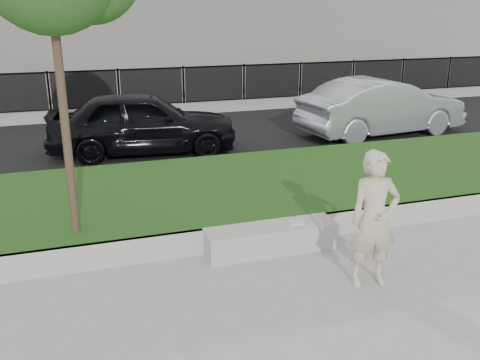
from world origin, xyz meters
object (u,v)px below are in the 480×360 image
object	(u,v)px
car_dark	(143,122)
car_silver	(382,107)
book	(296,223)
stone_bench	(271,238)
man	(374,220)

from	to	relation	value
car_dark	car_silver	distance (m)	6.77
book	stone_bench	bearing A→B (deg)	-173.77
car_dark	car_silver	world-z (taller)	car_silver
book	car_silver	distance (m)	8.13
car_silver	stone_bench	bearing A→B (deg)	129.59
car_dark	car_silver	size ratio (longest dim) A/B	0.95
man	car_silver	xyz separation A→B (m)	(4.85, 7.44, -0.09)
stone_bench	car_dark	xyz separation A→B (m)	(-1.01, 6.21, 0.62)
stone_bench	car_dark	distance (m)	6.33
book	car_dark	size ratio (longest dim) A/B	0.05
stone_bench	car_silver	xyz separation A→B (m)	(5.76, 6.08, 0.63)
book	car_dark	distance (m)	6.41
book	man	bearing A→B (deg)	-59.12
man	car_silver	distance (m)	8.88
man	stone_bench	bearing A→B (deg)	130.48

